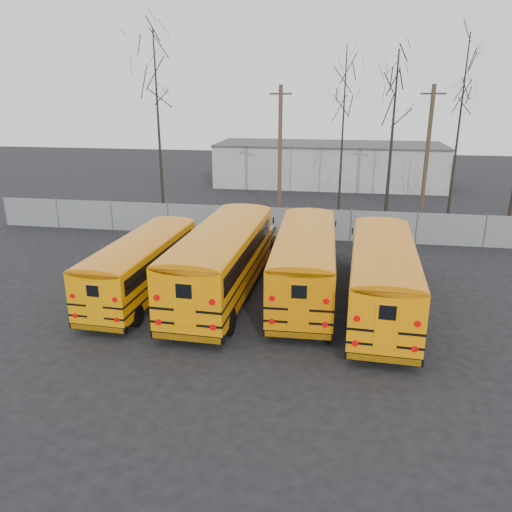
% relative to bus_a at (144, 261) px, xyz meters
% --- Properties ---
extents(ground, '(120.00, 120.00, 0.00)m').
position_rel_bus_a_xyz_m(ground, '(5.53, -1.55, -1.66)').
color(ground, black).
rests_on(ground, ground).
extents(fence, '(40.00, 0.04, 2.00)m').
position_rel_bus_a_xyz_m(fence, '(5.53, 10.45, -0.66)').
color(fence, gray).
rests_on(fence, ground).
extents(distant_building, '(22.00, 8.00, 4.00)m').
position_rel_bus_a_xyz_m(distant_building, '(7.53, 30.45, 0.34)').
color(distant_building, '#BABAB4').
rests_on(distant_building, ground).
extents(bus_a, '(2.76, 10.21, 2.83)m').
position_rel_bus_a_xyz_m(bus_a, '(0.00, 0.00, 0.00)').
color(bus_a, black).
rests_on(bus_a, ground).
extents(bus_b, '(3.17, 12.15, 3.37)m').
position_rel_bus_a_xyz_m(bus_b, '(3.64, 0.53, 0.32)').
color(bus_b, black).
rests_on(bus_b, ground).
extents(bus_c, '(2.92, 11.46, 3.19)m').
position_rel_bus_a_xyz_m(bus_c, '(7.32, 1.17, 0.21)').
color(bus_c, black).
rests_on(bus_c, ground).
extents(bus_d, '(3.07, 11.40, 3.16)m').
position_rel_bus_a_xyz_m(bus_d, '(10.67, -0.13, 0.19)').
color(bus_d, black).
rests_on(bus_d, ground).
extents(utility_pole_left, '(1.65, 0.63, 9.50)m').
position_rel_bus_a_xyz_m(utility_pole_left, '(4.27, 16.39, 3.22)').
color(utility_pole_left, '#4E382C').
rests_on(utility_pole_left, ground).
extents(utility_pole_right, '(1.69, 0.38, 9.52)m').
position_rel_bus_a_xyz_m(utility_pole_right, '(14.68, 16.59, 3.23)').
color(utility_pole_right, '#443726').
rests_on(utility_pole_right, ground).
extents(tree_0, '(0.26, 0.26, 12.86)m').
position_rel_bus_a_xyz_m(tree_0, '(-3.47, 12.40, 4.77)').
color(tree_0, black).
rests_on(tree_0, ground).
extents(tree_1, '(0.26, 0.26, 11.99)m').
position_rel_bus_a_xyz_m(tree_1, '(8.73, 15.86, 4.34)').
color(tree_1, black).
rests_on(tree_1, ground).
extents(tree_2, '(0.26, 0.26, 11.60)m').
position_rel_bus_a_xyz_m(tree_2, '(11.99, 14.62, 4.14)').
color(tree_2, black).
rests_on(tree_2, ground).
extents(tree_3, '(0.26, 0.26, 12.63)m').
position_rel_bus_a_xyz_m(tree_3, '(16.42, 15.80, 4.66)').
color(tree_3, black).
rests_on(tree_3, ground).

